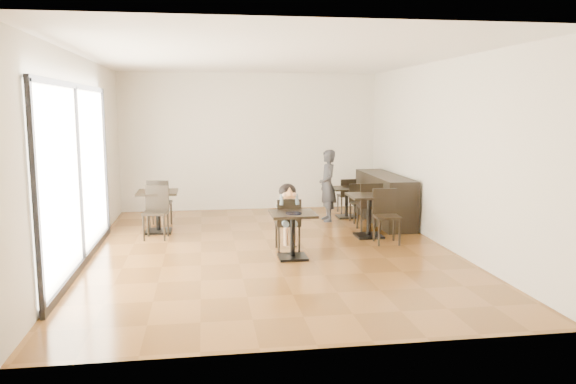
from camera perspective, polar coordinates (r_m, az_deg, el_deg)
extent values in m
cube|color=brown|center=(9.56, -1.75, -5.89)|extent=(6.00, 8.00, 0.01)
cube|color=white|center=(9.30, -1.84, 13.57)|extent=(6.00, 8.00, 0.01)
cube|color=silver|center=(13.27, -3.85, 5.12)|extent=(6.00, 0.01, 3.20)
cube|color=silver|center=(5.37, 3.29, 0.19)|extent=(6.00, 0.01, 3.20)
cube|color=silver|center=(9.43, -20.24, 3.25)|extent=(0.01, 8.00, 3.20)
cube|color=silver|center=(10.10, 15.40, 3.78)|extent=(0.01, 8.00, 3.20)
cube|color=white|center=(8.95, -20.63, 1.69)|extent=(0.04, 4.50, 2.60)
cylinder|color=black|center=(8.77, 0.59, -2.18)|extent=(0.25, 0.25, 0.02)
imported|color=#323237|center=(11.90, 4.04, 0.66)|extent=(0.38, 0.57, 1.52)
cube|color=black|center=(11.96, 9.78, -0.66)|extent=(0.60, 2.40, 1.00)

